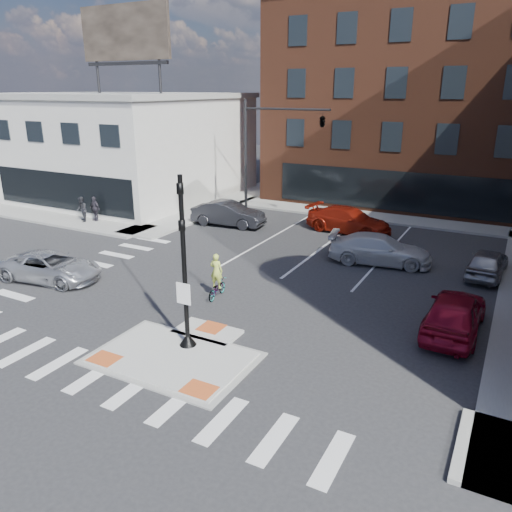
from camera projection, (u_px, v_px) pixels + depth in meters
The scene contains 18 objects.
ground at pixel (181, 353), 17.22m from camera, with size 120.00×120.00×0.00m, color #28282B.
refuge_island at pixel (177, 355), 16.98m from camera, with size 5.40×4.65×0.13m.
sidewalk_nw at pixel (121, 209), 37.45m from camera, with size 23.50×20.50×0.15m.
sidewalk_n at pixel (408, 220), 34.24m from camera, with size 26.00×3.00×0.15m, color gray.
building_nw at pixel (109, 143), 42.38m from camera, with size 20.40×16.40×14.40m.
building_n at pixel (444, 100), 40.12m from camera, with size 24.40×18.40×15.50m.
building_far_left at pixel (406, 120), 60.87m from camera, with size 10.00×12.00×10.00m, color slate.
signal_pole at pixel (185, 286), 16.79m from camera, with size 0.60×0.60×5.98m.
mast_arm_signal at pixel (300, 129), 31.83m from camera, with size 6.10×2.24×8.00m.
silver_suv at pixel (51, 267), 23.50m from camera, with size 2.25×4.87×1.35m, color #B8BAC0.
red_sedan at pixel (455, 313), 18.39m from camera, with size 1.91×4.75×1.62m, color maroon.
white_pickup at pixel (380, 249), 25.79m from camera, with size 2.12×5.20×1.51m, color silver.
bg_car_dark at pixel (228, 214), 32.92m from camera, with size 1.69×4.86×1.60m, color #28292E.
bg_car_silver at pixel (487, 263), 24.01m from camera, with size 1.61×4.01×1.37m, color #A2A3A8.
bg_car_red at pixel (349, 220), 31.31m from camera, with size 2.21×5.44×1.58m, color maroon.
cyclist at pixel (217, 283), 21.57m from camera, with size 0.72×1.60×2.00m.
pedestrian_a at pixel (82, 209), 33.25m from camera, with size 0.82×0.64×1.69m, color #212227.
pedestrian_b at pixel (95, 209), 33.56m from camera, with size 0.97×0.40×1.65m, color #2C2831.
Camera 1 is at (9.46, -12.23, 8.67)m, focal length 35.00 mm.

